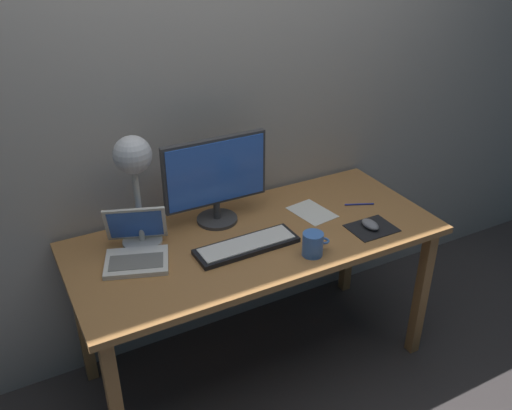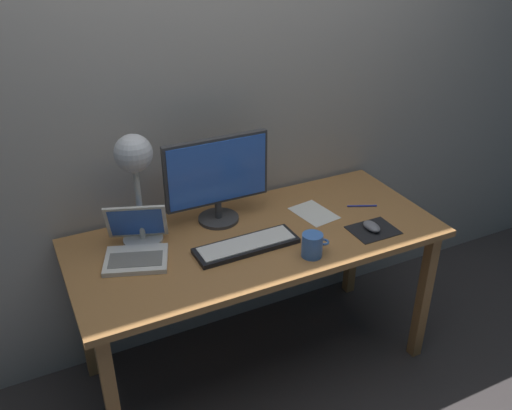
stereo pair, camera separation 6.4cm
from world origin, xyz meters
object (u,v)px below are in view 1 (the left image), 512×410
at_px(monitor, 216,177).
at_px(keyboard_main, 247,245).
at_px(coffee_mug, 313,244).
at_px(mouse, 370,224).
at_px(pen, 359,204).
at_px(laptop, 136,244).
at_px(desk_lamp, 134,167).

xyz_separation_m(monitor, keyboard_main, (0.02, -0.26, -0.21)).
height_order(monitor, coffee_mug, monitor).
distance_m(keyboard_main, mouse, 0.56).
height_order(mouse, pen, mouse).
bearing_deg(laptop, keyboard_main, -20.89).
relative_size(monitor, coffee_mug, 3.93).
xyz_separation_m(monitor, coffee_mug, (0.23, -0.43, -0.17)).
distance_m(laptop, mouse, 1.01).
distance_m(desk_lamp, coffee_mug, 0.77).
xyz_separation_m(laptop, mouse, (0.97, -0.27, -0.04)).
bearing_deg(pen, coffee_mug, -149.74).
height_order(keyboard_main, mouse, mouse).
relative_size(monitor, pen, 3.37).
distance_m(keyboard_main, desk_lamp, 0.56).
relative_size(mouse, coffee_mug, 0.80).
bearing_deg(coffee_mug, desk_lamp, 145.01).
distance_m(keyboard_main, laptop, 0.45).
bearing_deg(keyboard_main, mouse, -11.76).
bearing_deg(coffee_mug, mouse, 9.13).
height_order(desk_lamp, pen, desk_lamp).
xyz_separation_m(mouse, pen, (0.09, 0.19, -0.02)).
xyz_separation_m(keyboard_main, laptop, (-0.42, 0.16, 0.04)).
relative_size(monitor, desk_lamp, 0.99).
bearing_deg(keyboard_main, monitor, 93.53).
height_order(laptop, pen, laptop).
bearing_deg(desk_lamp, pen, -9.03).
bearing_deg(laptop, mouse, -15.80).
bearing_deg(mouse, desk_lamp, 158.90).
height_order(laptop, coffee_mug, laptop).
relative_size(keyboard_main, desk_lamp, 0.92).
distance_m(keyboard_main, coffee_mug, 0.28).
height_order(monitor, desk_lamp, desk_lamp).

